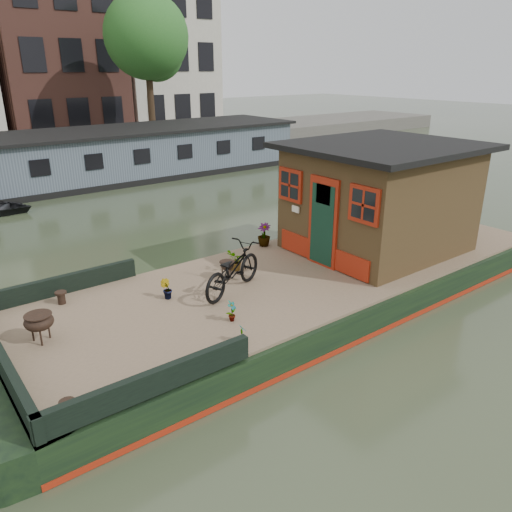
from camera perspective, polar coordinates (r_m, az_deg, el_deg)
ground at (r=10.78m, az=5.68°, el=-4.72°), size 120.00×120.00×0.00m
houseboat_hull at (r=9.88m, az=0.04°, el=-5.35°), size 14.01×4.02×0.60m
houseboat_deck at (r=10.53m, az=5.80°, el=-1.65°), size 11.80×3.80×0.05m
bow_bulwark at (r=8.17m, az=-21.47°, el=-8.57°), size 3.00×4.00×0.35m
cabin at (r=11.69m, az=13.95°, el=6.60°), size 4.00×3.50×2.42m
bicycle at (r=9.29m, az=-2.71°, el=-1.54°), size 1.81×1.19×0.90m
potted_plant_a at (r=8.34m, az=-2.79°, el=-6.31°), size 0.23×0.20×0.37m
potted_plant_b at (r=9.26m, az=-10.21°, el=-3.73°), size 0.26×0.27×0.38m
potted_plant_c at (r=10.34m, az=-2.36°, el=-0.55°), size 0.51×0.51×0.43m
potted_plant_d at (r=11.75m, az=0.92°, el=2.45°), size 0.43×0.43×0.55m
potted_plant_e at (r=7.76m, az=-1.62°, el=-8.79°), size 0.15×0.19×0.31m
brazier_front at (r=9.99m, az=-3.30°, el=-1.58°), size 0.42×0.42×0.36m
brazier_rear at (r=8.41m, az=-23.46°, el=-7.55°), size 0.50×0.50×0.47m
bollard_port at (r=9.61m, az=-21.36°, el=-4.46°), size 0.20×0.20×0.23m
bollard_stbd at (r=6.70m, az=-20.68°, el=-16.04°), size 0.20×0.20×0.23m
far_houseboat at (r=22.38m, az=-19.79°, el=10.26°), size 20.40×4.40×2.11m
quay at (r=28.65m, az=-23.92°, el=10.75°), size 60.00×6.00×0.90m
tree_right at (r=29.13m, az=-12.20°, el=22.95°), size 4.40×4.40×7.40m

